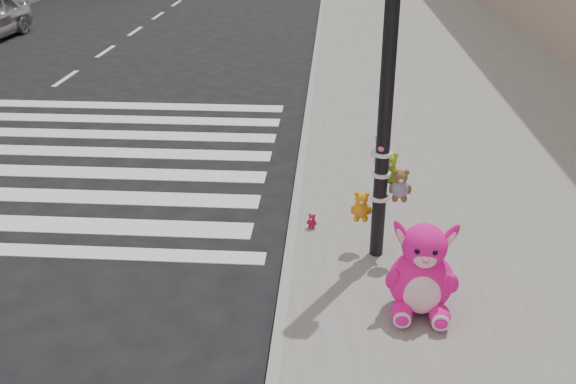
# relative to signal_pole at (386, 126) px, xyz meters

# --- Properties ---
(ground) EXTENTS (120.00, 120.00, 0.00)m
(ground) POSITION_rel_signal_pole_xyz_m (-2.62, -1.82, -1.76)
(ground) COLOR black
(ground) RESTS_ON ground
(sidewalk_near) EXTENTS (7.00, 80.00, 0.14)m
(sidewalk_near) POSITION_rel_signal_pole_xyz_m (2.38, 8.18, -1.69)
(sidewalk_near) COLOR slate
(sidewalk_near) RESTS_ON ground
(curb_edge) EXTENTS (0.12, 80.00, 0.15)m
(curb_edge) POSITION_rel_signal_pole_xyz_m (-1.07, 8.18, -1.69)
(curb_edge) COLOR gray
(curb_edge) RESTS_ON ground
(signal_pole) EXTENTS (0.69, 0.50, 4.00)m
(signal_pole) POSITION_rel_signal_pole_xyz_m (0.00, 0.00, 0.00)
(signal_pole) COLOR black
(signal_pole) RESTS_ON sidewalk_near
(pink_bunny) EXTENTS (0.74, 0.79, 1.05)m
(pink_bunny) POSITION_rel_signal_pole_xyz_m (0.36, -1.16, -1.20)
(pink_bunny) COLOR #FF1593
(pink_bunny) RESTS_ON sidewalk_near
(red_teddy) EXTENTS (0.16, 0.13, 0.20)m
(red_teddy) POSITION_rel_signal_pole_xyz_m (-0.82, 0.58, -1.52)
(red_teddy) COLOR #AC112E
(red_teddy) RESTS_ON sidewalk_near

